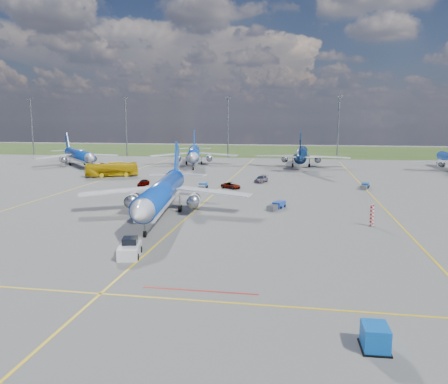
% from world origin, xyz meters
% --- Properties ---
extents(ground, '(400.00, 400.00, 0.00)m').
position_xyz_m(ground, '(0.00, 0.00, 0.00)').
color(ground, '#5C5C59').
rests_on(ground, ground).
extents(grass_strip, '(400.00, 80.00, 0.01)m').
position_xyz_m(grass_strip, '(0.00, 150.00, 0.00)').
color(grass_strip, '#2D4719').
rests_on(grass_strip, ground).
extents(taxiway_lines, '(60.25, 160.00, 0.02)m').
position_xyz_m(taxiway_lines, '(0.17, 27.70, 0.01)').
color(taxiway_lines, yellow).
rests_on(taxiway_lines, ground).
extents(floodlight_masts, '(202.20, 0.50, 22.70)m').
position_xyz_m(floodlight_masts, '(10.00, 110.00, 12.56)').
color(floodlight_masts, slate).
rests_on(floodlight_masts, ground).
extents(warning_post, '(0.50, 0.50, 3.00)m').
position_xyz_m(warning_post, '(26.00, 8.00, 1.50)').
color(warning_post, red).
rests_on(warning_post, ground).
extents(bg_jet_nw, '(44.90, 45.81, 9.56)m').
position_xyz_m(bg_jet_nw, '(-51.06, 73.61, 0.00)').
color(bg_jet_nw, '#0C3EB1').
rests_on(bg_jet_nw, ground).
extents(bg_jet_nnw, '(37.77, 44.84, 10.28)m').
position_xyz_m(bg_jet_nnw, '(-16.25, 81.08, 0.00)').
color(bg_jet_nnw, '#0C3EB1').
rests_on(bg_jet_nnw, ground).
extents(bg_jet_n, '(31.60, 40.84, 10.47)m').
position_xyz_m(bg_jet_n, '(17.04, 84.58, 0.00)').
color(bg_jet_n, '#071D41').
rests_on(bg_jet_n, ground).
extents(main_airliner, '(33.70, 41.43, 9.93)m').
position_xyz_m(main_airliner, '(-4.08, 9.93, 0.00)').
color(main_airliner, '#0C3EB1').
rests_on(main_airliner, ground).
extents(pushback_tug, '(2.97, 5.74, 1.91)m').
position_xyz_m(pushback_tug, '(-1.40, -9.95, 0.77)').
color(pushback_tug, silver).
rests_on(pushback_tug, ground).
extents(uld_container, '(1.65, 2.03, 1.58)m').
position_xyz_m(uld_container, '(20.98, -25.37, 0.79)').
color(uld_container, '#0D55B8').
rests_on(uld_container, ground).
extents(apron_bus, '(13.11, 8.39, 3.64)m').
position_xyz_m(apron_bus, '(-30.34, 51.05, 1.82)').
color(apron_bus, gold).
rests_on(apron_bus, ground).
extents(service_car_a, '(1.69, 4.13, 1.40)m').
position_xyz_m(service_car_a, '(-17.10, 37.58, 0.70)').
color(service_car_a, '#999999').
rests_on(service_car_a, ground).
extents(service_car_b, '(4.79, 3.96, 1.22)m').
position_xyz_m(service_car_b, '(2.28, 37.07, 0.61)').
color(service_car_b, '#999999').
rests_on(service_car_b, ground).
extents(service_car_c, '(3.32, 5.46, 1.48)m').
position_xyz_m(service_car_c, '(7.75, 47.32, 0.74)').
color(service_car_c, '#999999').
rests_on(service_car_c, ground).
extents(baggage_tug_w, '(2.91, 4.81, 1.05)m').
position_xyz_m(baggage_tug_w, '(12.75, 17.54, 0.49)').
color(baggage_tug_w, '#1C41AA').
rests_on(baggage_tug_w, ground).
extents(baggage_tug_c, '(2.03, 5.57, 1.22)m').
position_xyz_m(baggage_tug_c, '(-3.45, 35.48, 0.57)').
color(baggage_tug_c, '#1B52A4').
rests_on(baggage_tug_c, ground).
extents(baggage_tug_e, '(2.40, 4.84, 1.05)m').
position_xyz_m(baggage_tug_e, '(29.93, 41.76, 0.49)').
color(baggage_tug_e, '#1A4D9C').
rests_on(baggage_tug_e, ground).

